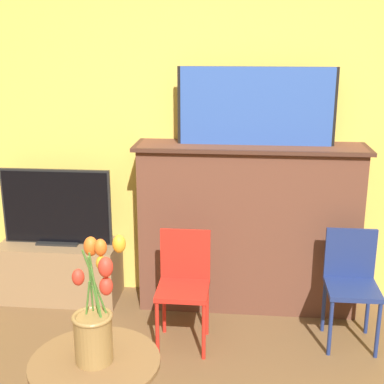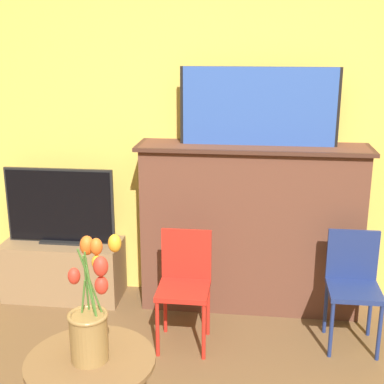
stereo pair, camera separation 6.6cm
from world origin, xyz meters
The scene contains 8 objects.
wall_back centered at (0.00, 2.13, 1.35)m, with size 8.00×0.06×2.70m.
fireplace_mantel centered at (0.22, 1.93, 0.59)m, with size 1.53×0.38×1.15m.
painting centered at (0.25, 1.94, 1.40)m, with size 1.02×0.03×0.50m.
tv_stand centered at (-1.12, 1.90, 0.21)m, with size 0.84×0.36×0.42m.
tv_monitor centered at (-1.12, 1.90, 0.68)m, with size 0.78×0.12×0.54m.
chair_red centered at (-0.17, 1.41, 0.41)m, with size 0.31×0.31×0.71m.
chair_blue centered at (0.85, 1.52, 0.41)m, with size 0.31×0.31×0.71m.
vase_tulips centered at (-0.41, 0.34, 0.73)m, with size 0.22×0.22×0.52m.
Camera 1 is at (0.17, -1.55, 1.83)m, focal length 50.00 mm.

